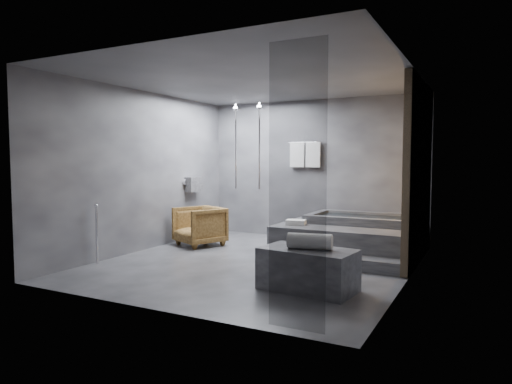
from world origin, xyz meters
The scene contains 7 objects.
room centered at (0.40, 0.24, 1.73)m, with size 5.00×5.04×2.82m.
tub_deck centered at (1.05, 1.45, 0.25)m, with size 2.20×2.00×0.50m, color #2E2E31.
tub_step centered at (1.05, 0.27, 0.09)m, with size 2.20×0.36×0.18m, color #2E2E31.
concrete_bench centered at (1.23, -1.05, 0.26)m, with size 1.14×0.63×0.51m, color #2D2D2F.
driftwood_chair centered at (-1.62, 0.80, 0.36)m, with size 0.78×0.80×0.73m, color #402910.
rolled_towel centered at (1.26, -1.07, 0.61)m, with size 0.19×0.19×0.54m, color silver.
deck_towel centered at (0.29, 0.88, 0.54)m, with size 0.32×0.24×0.09m, color white.
Camera 1 is at (3.18, -6.23, 1.59)m, focal length 32.00 mm.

